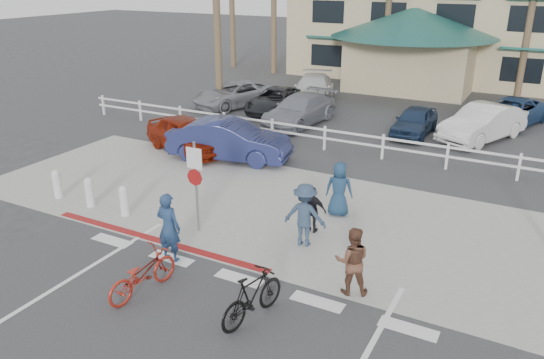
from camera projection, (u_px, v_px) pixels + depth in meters
The scene contains 27 objects.
ground at pixel (226, 292), 11.98m from camera, with size 140.00×140.00×0.00m, color #333335.
bike_path at pixel (170, 342), 10.34m from camera, with size 12.00×16.00×0.01m, color #333335.
sidewalk_plaza at pixel (308, 216), 15.68m from camera, with size 22.00×7.00×0.01m, color gray.
cross_street at pixel (354, 174), 18.96m from camera, with size 40.00×5.00×0.01m, color #333335.
parking_lot at pixel (419, 115), 26.76m from camera, with size 50.00×16.00×0.01m, color #333335.
curb_red at pixel (156, 240), 14.28m from camera, with size 7.00×0.25×0.02m, color maroon.
rail_fence at pixel (385, 147), 20.20m from camera, with size 29.40×0.16×1.00m, color silver, non-canonical shape.
sign_post at pixel (196, 183), 14.27m from camera, with size 0.50×0.10×2.90m, color gray, non-canonical shape.
bollard_0 at pixel (124, 201), 15.55m from camera, with size 0.26×0.26×0.95m, color silver, non-canonical shape.
bollard_1 at pixel (89, 192), 16.17m from camera, with size 0.26×0.26×0.95m, color silver, non-canonical shape.
bollard_2 at pixel (57, 184), 16.78m from camera, with size 0.26×0.26×0.95m, color silver, non-canonical shape.
bike_red at pixel (142, 274), 11.76m from camera, with size 0.66×1.89×0.99m, color maroon.
rider_red at pixel (169, 227), 12.99m from camera, with size 0.66×0.43×1.80m, color navy.
bike_black at pixel (253, 297), 10.85m from camera, with size 0.51×1.82×1.09m, color black.
rider_black at pixel (352, 261), 11.68m from camera, with size 0.78×0.61×1.61m, color brown.
pedestrian_a at pixel (305, 215), 13.74m from camera, with size 1.11×0.64×1.73m, color #2B3D55.
pedestrian_child at pixel (312, 210), 14.49m from camera, with size 0.78×0.33×1.34m, color black.
pedestrian_b at pixel (339, 189), 15.49m from camera, with size 0.80×0.52×1.65m, color navy.
car_white_sedan at pixel (229, 140), 20.15m from camera, with size 1.63×4.67×1.54m, color navy.
car_red_compact at pixel (187, 135), 21.02m from camera, with size 1.68×4.18×1.43m, color maroon.
lot_car_0 at pixel (235, 94), 28.17m from camera, with size 2.20×4.77×1.33m, color gray.
lot_car_1 at pixel (300, 110), 24.89m from camera, with size 1.93×4.74×1.38m, color gray.
lot_car_2 at pixel (415, 121), 23.28m from camera, with size 1.46×3.62×1.23m, color #1A2B48.
lot_car_3 at pixel (483, 123), 22.49m from camera, with size 1.60×4.57×1.51m, color silver.
lot_car_4 at pixel (313, 89), 29.08m from camera, with size 2.03×5.00×1.45m, color silver.
lot_car_5 at pixel (511, 112), 24.71m from camera, with size 2.07×4.49×1.25m, color navy.
lot_car_6 at pixel (275, 100), 27.05m from camera, with size 2.03×4.40×1.22m, color black.
Camera 1 is at (5.74, -8.52, 6.75)m, focal length 35.00 mm.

